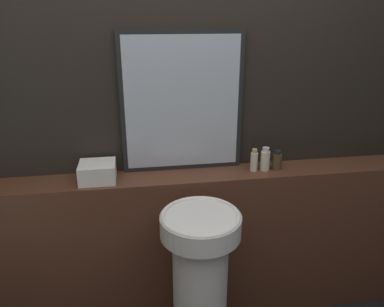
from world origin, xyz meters
The scene contains 8 objects.
wall_back centered at (0.00, 1.29, 1.25)m, with size 8.00×0.06×2.50m.
vanity_counter centered at (0.00, 1.14, 0.48)m, with size 2.95×0.23×0.97m.
pedestal_sink centered at (-0.07, 0.77, 0.52)m, with size 0.39×0.39×0.93m.
mirror centered at (-0.09, 1.24, 1.35)m, with size 0.68×0.03×0.77m.
towel_stack centered at (-0.57, 1.14, 1.02)m, with size 0.19×0.17×0.10m.
shampoo_bottle centered at (0.31, 1.14, 1.03)m, with size 0.04×0.04×0.13m.
conditioner_bottle centered at (0.37, 1.14, 1.03)m, with size 0.05×0.05×0.14m.
lotion_bottle centered at (0.45, 1.14, 1.02)m, with size 0.06×0.06×0.11m.
Camera 1 is at (-0.35, -0.76, 1.82)m, focal length 35.00 mm.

